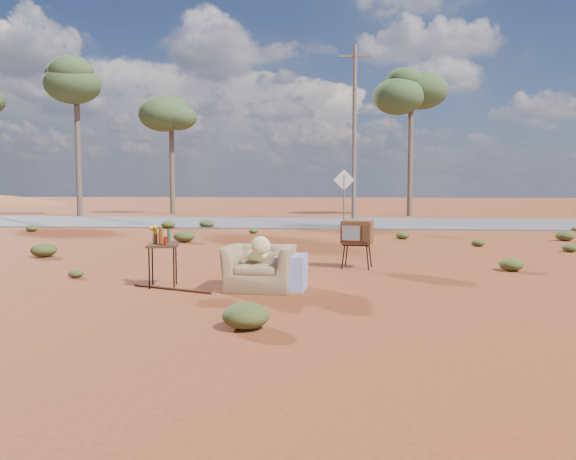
{
  "coord_description": "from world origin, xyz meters",
  "views": [
    {
      "loc": [
        1.32,
        -8.81,
        1.56
      ],
      "look_at": [
        0.43,
        0.91,
        0.8
      ],
      "focal_mm": 35.0,
      "sensor_mm": 36.0,
      "label": 1
    }
  ],
  "objects": [
    {
      "name": "tv_unit",
      "position": [
        1.66,
        1.89,
        0.67
      ],
      "size": [
        0.64,
        0.55,
        0.91
      ],
      "rotation": [
        0.0,
        0.0,
        -0.19
      ],
      "color": "black",
      "rests_on": "ground"
    },
    {
      "name": "utility_pole_center",
      "position": [
        2.0,
        17.5,
        4.15
      ],
      "size": [
        1.4,
        0.2,
        8.0
      ],
      "color": "brown",
      "rests_on": "ground"
    },
    {
      "name": "road_sign",
      "position": [
        1.5,
        12.0,
        1.5
      ],
      "size": [
        0.78,
        0.06,
        2.19
      ],
      "color": "brown",
      "rests_on": "ground"
    },
    {
      "name": "side_table",
      "position": [
        -1.44,
        -0.36,
        0.69
      ],
      "size": [
        0.54,
        0.54,
        0.94
      ],
      "rotation": [
        0.0,
        0.0,
        0.2
      ],
      "color": "#3A2515",
      "rests_on": "ground"
    },
    {
      "name": "scrub_patch",
      "position": [
        -0.82,
        4.41,
        0.14
      ],
      "size": [
        17.49,
        8.07,
        0.33
      ],
      "color": "#455123",
      "rests_on": "ground"
    },
    {
      "name": "armchair",
      "position": [
        0.22,
        -0.45,
        0.42
      ],
      "size": [
        1.24,
        0.77,
        0.89
      ],
      "rotation": [
        0.0,
        0.0,
        -0.06
      ],
      "color": "olive",
      "rests_on": "ground"
    },
    {
      "name": "rusty_bar",
      "position": [
        -1.19,
        -0.64,
        0.02
      ],
      "size": [
        1.37,
        0.59,
        0.04
      ],
      "primitive_type": "cylinder",
      "rotation": [
        0.0,
        1.57,
        -0.39
      ],
      "color": "#492213",
      "rests_on": "ground"
    },
    {
      "name": "highway",
      "position": [
        0.0,
        15.0,
        0.02
      ],
      "size": [
        140.0,
        7.0,
        0.04
      ],
      "primitive_type": "cube",
      "color": "#565659",
      "rests_on": "ground"
    },
    {
      "name": "eucalyptus_left",
      "position": [
        -12.0,
        19.0,
        6.92
      ],
      "size": [
        3.2,
        3.2,
        8.1
      ],
      "color": "brown",
      "rests_on": "ground"
    },
    {
      "name": "eucalyptus_near_left",
      "position": [
        -8.0,
        22.0,
        5.45
      ],
      "size": [
        3.2,
        3.2,
        6.6
      ],
      "color": "brown",
      "rests_on": "ground"
    },
    {
      "name": "ground",
      "position": [
        0.0,
        0.0,
        0.0
      ],
      "size": [
        140.0,
        140.0,
        0.0
      ],
      "primitive_type": "plane",
      "color": "brown",
      "rests_on": "ground"
    },
    {
      "name": "eucalyptus_center",
      "position": [
        5.0,
        21.0,
        6.43
      ],
      "size": [
        3.2,
        3.2,
        7.6
      ],
      "color": "brown",
      "rests_on": "ground"
    }
  ]
}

